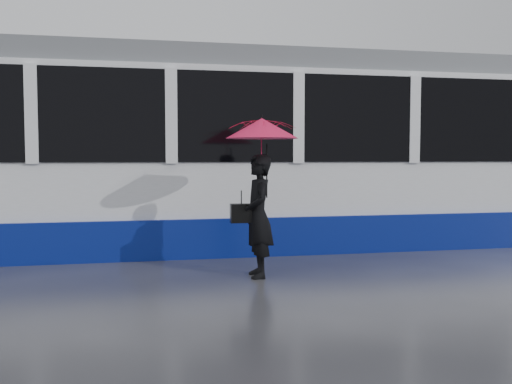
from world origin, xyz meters
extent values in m
plane|color=#28282D|center=(0.00, 0.00, 0.00)|extent=(90.00, 90.00, 0.00)
cube|color=#3F3D38|center=(0.00, 1.78, 0.01)|extent=(34.00, 0.07, 0.02)
cube|color=#3F3D38|center=(0.00, 3.22, 0.01)|extent=(34.00, 0.07, 0.02)
cube|color=white|center=(-2.53, 2.50, 1.52)|extent=(24.00, 2.40, 2.95)
cube|color=navy|center=(-2.53, 2.50, 0.31)|extent=(24.00, 2.56, 0.62)
cube|color=black|center=(-2.53, 2.50, 2.20)|extent=(23.00, 2.48, 1.40)
cube|color=slate|center=(-2.53, 2.50, 3.17)|extent=(23.60, 2.20, 0.35)
imported|color=black|center=(0.00, -0.21, 0.81)|extent=(0.39, 0.59, 1.61)
imported|color=#DA126C|center=(0.05, -0.21, 1.70)|extent=(0.89, 0.90, 0.81)
cone|color=#DA126C|center=(0.05, -0.21, 1.95)|extent=(0.95, 0.95, 0.26)
cylinder|color=black|center=(0.05, -0.21, 2.10)|extent=(0.01, 0.01, 0.06)
cylinder|color=black|center=(0.12, -0.19, 1.40)|extent=(0.02, 0.02, 0.71)
cube|color=black|center=(-0.22, -0.19, 0.85)|extent=(0.29, 0.13, 0.25)
cylinder|color=black|center=(-0.22, -0.19, 1.06)|extent=(0.01, 0.01, 0.18)
camera|label=1|loc=(-1.56, -7.48, 1.58)|focal=40.00mm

